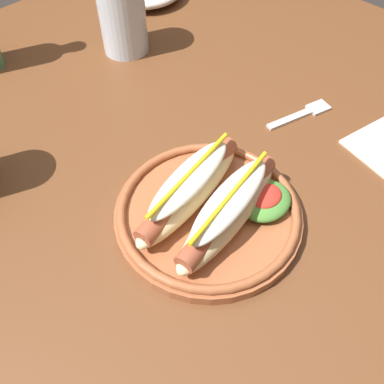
{
  "coord_description": "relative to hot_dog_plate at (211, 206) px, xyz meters",
  "views": [
    {
      "loc": [
        -0.28,
        -0.39,
        1.2
      ],
      "look_at": [
        -0.03,
        -0.15,
        0.77
      ],
      "focal_mm": 39.07,
      "sensor_mm": 36.0,
      "label": 1
    }
  ],
  "objects": [
    {
      "name": "ground_plane",
      "position": [
        0.03,
        0.18,
        -0.77
      ],
      "size": [
        8.0,
        8.0,
        0.0
      ],
      "primitive_type": "plane",
      "color": "#2D2826"
    },
    {
      "name": "dining_table",
      "position": [
        0.03,
        0.18,
        -0.11
      ],
      "size": [
        1.29,
        1.06,
        0.74
      ],
      "color": "brown",
      "rests_on": "ground_plane"
    },
    {
      "name": "hot_dog_plate",
      "position": [
        0.0,
        0.0,
        0.0
      ],
      "size": [
        0.25,
        0.25,
        0.08
      ],
      "color": "#9E5633",
      "rests_on": "dining_table"
    },
    {
      "name": "fork",
      "position": [
        0.26,
        0.03,
        -0.02
      ],
      "size": [
        0.12,
        0.05,
        0.0
      ],
      "rotation": [
        0.0,
        0.0,
        -0.28
      ],
      "color": "silver",
      "rests_on": "dining_table"
    },
    {
      "name": "water_cup",
      "position": [
        0.18,
        0.39,
        0.04
      ],
      "size": [
        0.09,
        0.09,
        0.14
      ],
      "primitive_type": "cylinder",
      "color": "silver",
      "rests_on": "dining_table"
    }
  ]
}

